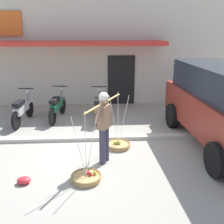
{
  "coord_description": "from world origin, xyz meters",
  "views": [
    {
      "loc": [
        0.15,
        -6.04,
        3.01
      ],
      "look_at": [
        0.55,
        0.6,
        0.85
      ],
      "focal_mm": 41.16,
      "sensor_mm": 36.0,
      "label": 1
    }
  ],
  "objects_px": {
    "motorcycle_nearest_shop": "(22,110)",
    "plastic_litter_bag": "(24,180)",
    "fruit_basket_right_side": "(118,145)",
    "fruit_basket_left_side": "(86,177)",
    "motorcycle_second_in_row": "(57,107)",
    "fruit_vendor": "(104,123)",
    "motorcycle_third_in_row": "(98,107)"
  },
  "relations": [
    {
      "from": "motorcycle_nearest_shop",
      "to": "motorcycle_third_in_row",
      "type": "xyz_separation_m",
      "value": [
        2.51,
        0.16,
        0.0
      ]
    },
    {
      "from": "fruit_basket_right_side",
      "to": "plastic_litter_bag",
      "type": "distance_m",
      "value": 2.59
    },
    {
      "from": "motorcycle_second_in_row",
      "to": "plastic_litter_bag",
      "type": "relative_size",
      "value": 6.47
    },
    {
      "from": "motorcycle_second_in_row",
      "to": "fruit_vendor",
      "type": "bearing_deg",
      "value": -63.93
    },
    {
      "from": "fruit_basket_right_side",
      "to": "plastic_litter_bag",
      "type": "height_order",
      "value": "fruit_basket_right_side"
    },
    {
      "from": "motorcycle_nearest_shop",
      "to": "fruit_basket_left_side",
      "type": "bearing_deg",
      "value": -57.94
    },
    {
      "from": "motorcycle_second_in_row",
      "to": "motorcycle_third_in_row",
      "type": "relative_size",
      "value": 1.0
    },
    {
      "from": "motorcycle_nearest_shop",
      "to": "plastic_litter_bag",
      "type": "bearing_deg",
      "value": -75.14
    },
    {
      "from": "fruit_basket_right_side",
      "to": "motorcycle_third_in_row",
      "type": "xyz_separation_m",
      "value": [
        -0.51,
        2.2,
        0.38
      ]
    },
    {
      "from": "fruit_vendor",
      "to": "plastic_litter_bag",
      "type": "distance_m",
      "value": 2.06
    },
    {
      "from": "motorcycle_third_in_row",
      "to": "fruit_basket_left_side",
      "type": "bearing_deg",
      "value": -94.4
    },
    {
      "from": "fruit_basket_left_side",
      "to": "fruit_basket_right_side",
      "type": "height_order",
      "value": "same"
    },
    {
      "from": "motorcycle_second_in_row",
      "to": "motorcycle_third_in_row",
      "type": "xyz_separation_m",
      "value": [
        1.42,
        -0.16,
        0.0
      ]
    },
    {
      "from": "plastic_litter_bag",
      "to": "motorcycle_third_in_row",
      "type": "bearing_deg",
      "value": 67.56
    },
    {
      "from": "fruit_vendor",
      "to": "fruit_basket_right_side",
      "type": "distance_m",
      "value": 1.25
    },
    {
      "from": "motorcycle_nearest_shop",
      "to": "plastic_litter_bag",
      "type": "height_order",
      "value": "motorcycle_nearest_shop"
    },
    {
      "from": "fruit_vendor",
      "to": "plastic_litter_bag",
      "type": "height_order",
      "value": "fruit_vendor"
    },
    {
      "from": "fruit_basket_left_side",
      "to": "motorcycle_nearest_shop",
      "type": "xyz_separation_m",
      "value": [
        -2.23,
        3.56,
        0.38
      ]
    },
    {
      "from": "fruit_basket_left_side",
      "to": "motorcycle_nearest_shop",
      "type": "height_order",
      "value": "fruit_basket_left_side"
    },
    {
      "from": "fruit_basket_right_side",
      "to": "motorcycle_nearest_shop",
      "type": "relative_size",
      "value": 0.8
    },
    {
      "from": "fruit_vendor",
      "to": "motorcycle_second_in_row",
      "type": "bearing_deg",
      "value": 116.07
    },
    {
      "from": "fruit_vendor",
      "to": "fruit_basket_left_side",
      "type": "distance_m",
      "value": 1.24
    },
    {
      "from": "plastic_litter_bag",
      "to": "fruit_vendor",
      "type": "bearing_deg",
      "value": 25.94
    },
    {
      "from": "fruit_vendor",
      "to": "motorcycle_second_in_row",
      "type": "relative_size",
      "value": 0.94
    },
    {
      "from": "motorcycle_second_in_row",
      "to": "plastic_litter_bag",
      "type": "height_order",
      "value": "motorcycle_second_in_row"
    },
    {
      "from": "fruit_vendor",
      "to": "motorcycle_nearest_shop",
      "type": "height_order",
      "value": "fruit_vendor"
    },
    {
      "from": "fruit_vendor",
      "to": "motorcycle_third_in_row",
      "type": "xyz_separation_m",
      "value": [
        -0.11,
        2.96,
        -0.52
      ]
    },
    {
      "from": "fruit_vendor",
      "to": "plastic_litter_bag",
      "type": "bearing_deg",
      "value": -154.06
    },
    {
      "from": "fruit_basket_left_side",
      "to": "motorcycle_nearest_shop",
      "type": "distance_m",
      "value": 4.21
    },
    {
      "from": "fruit_basket_right_side",
      "to": "fruit_vendor",
      "type": "bearing_deg",
      "value": -117.65
    },
    {
      "from": "fruit_vendor",
      "to": "fruit_basket_left_side",
      "type": "bearing_deg",
      "value": -117.57
    },
    {
      "from": "motorcycle_nearest_shop",
      "to": "motorcycle_third_in_row",
      "type": "height_order",
      "value": "same"
    }
  ]
}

